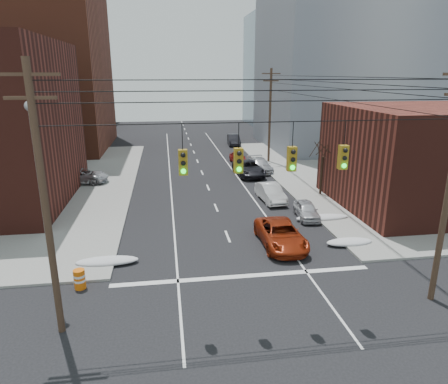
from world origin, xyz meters
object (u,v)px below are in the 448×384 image
object	(u,v)px
parked_car_f	(234,140)
lot_car_b	(81,176)
parked_car_a	(306,210)
lot_car_a	(36,183)
construction_barrel	(80,279)
parked_car_d	(260,165)
parked_car_e	(238,158)
lot_car_c	(3,183)
red_pickup	(281,234)
parked_car_b	(271,193)
parked_car_c	(249,168)
lot_car_d	(6,173)

from	to	relation	value
parked_car_f	lot_car_b	bearing A→B (deg)	-129.44
parked_car_a	parked_car_f	world-z (taller)	parked_car_f
lot_car_a	construction_barrel	xyz separation A→B (m)	(7.30, -18.35, -0.31)
parked_car_a	lot_car_a	size ratio (longest dim) A/B	0.88
parked_car_d	construction_barrel	xyz separation A→B (m)	(-14.80, -23.12, -0.19)
parked_car_a	lot_car_a	bearing A→B (deg)	160.89
parked_car_e	lot_car_c	world-z (taller)	lot_car_c
parked_car_f	lot_car_b	size ratio (longest dim) A/B	0.93
red_pickup	lot_car_c	size ratio (longest dim) A/B	1.19
parked_car_b	parked_car_f	world-z (taller)	parked_car_f
lot_car_a	parked_car_d	bearing A→B (deg)	-58.91
red_pickup	lot_car_c	xyz separation A→B (m)	(-21.87, 15.51, 0.06)
parked_car_c	construction_barrel	xyz separation A→B (m)	(-13.20, -21.54, -0.26)
parked_car_b	parked_car_a	bearing A→B (deg)	-73.76
red_pickup	parked_car_e	distance (m)	24.20
parked_car_a	parked_car_d	bearing A→B (deg)	95.61
parked_car_f	lot_car_b	world-z (taller)	parked_car_f
parked_car_a	parked_car_d	world-z (taller)	parked_car_d
lot_car_a	lot_car_c	xyz separation A→B (m)	(-3.10, 0.76, -0.03)
parked_car_f	lot_car_c	distance (m)	32.92
red_pickup	lot_car_b	distance (m)	22.62
lot_car_d	construction_barrel	size ratio (longest dim) A/B	3.99
parked_car_f	lot_car_a	bearing A→B (deg)	-131.74
red_pickup	lot_car_d	bearing A→B (deg)	139.62
lot_car_b	parked_car_e	bearing A→B (deg)	-63.40
lot_car_b	lot_car_c	distance (m)	6.81
parked_car_c	lot_car_c	xyz separation A→B (m)	(-23.59, -2.43, 0.01)
parked_car_f	lot_car_c	size ratio (longest dim) A/B	1.08
parked_car_d	lot_car_d	bearing A→B (deg)	178.18
parked_car_c	construction_barrel	bearing A→B (deg)	-124.57
parked_car_c	lot_car_d	bearing A→B (deg)	173.82
parked_car_f	lot_car_a	xyz separation A→B (m)	(-22.10, -21.95, 0.04)
red_pickup	parked_car_b	distance (m)	9.13
parked_car_b	parked_car_d	world-z (taller)	parked_car_b
parked_car_c	construction_barrel	world-z (taller)	parked_car_c
parked_car_e	parked_car_f	xyz separation A→B (m)	(1.60, 12.55, 0.13)
red_pickup	parked_car_d	bearing A→B (deg)	80.10
parked_car_d	lot_car_a	xyz separation A→B (m)	(-22.10, -4.77, 0.11)
parked_car_c	parked_car_e	xyz separation A→B (m)	(0.00, 6.20, -0.12)
red_pickup	parked_car_d	world-z (taller)	red_pickup
parked_car_e	lot_car_a	xyz separation A→B (m)	(-20.50, -9.39, 0.17)
parked_car_c	parked_car_e	bearing A→B (deg)	86.93
parked_car_a	lot_car_d	distance (m)	30.01
red_pickup	parked_car_c	size ratio (longest dim) A/B	0.94
parked_car_e	lot_car_c	xyz separation A→B (m)	(-23.59, -8.63, 0.14)
parked_car_f	construction_barrel	bearing A→B (deg)	-106.72
parked_car_a	lot_car_a	distance (m)	24.33
lot_car_d	lot_car_b	bearing A→B (deg)	-88.16
parked_car_d	parked_car_e	world-z (taller)	parked_car_d
lot_car_c	parked_car_a	bearing A→B (deg)	-108.94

